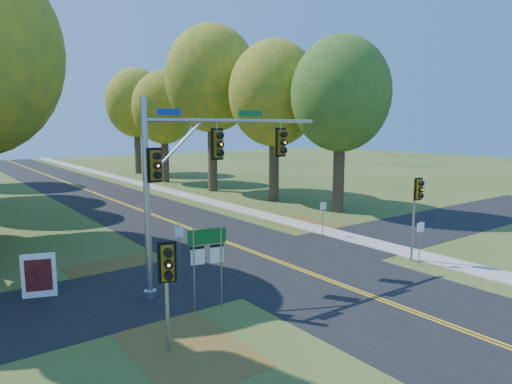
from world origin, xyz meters
TOP-DOWN VIEW (x-y plane):
  - ground at (0.00, 0.00)m, footprint 160.00×160.00m
  - road_main at (0.00, 0.00)m, footprint 8.00×160.00m
  - road_cross at (0.00, 2.00)m, footprint 60.00×6.00m
  - centerline_left at (-0.10, 0.00)m, footprint 0.10×160.00m
  - centerline_right at (0.10, 0.00)m, footprint 0.10×160.00m
  - sidewalk_east at (6.20, 0.00)m, footprint 1.60×160.00m
  - leaf_patch_w_near at (-6.50, 4.00)m, footprint 4.00×6.00m
  - leaf_patch_e at (6.80, 6.00)m, footprint 3.50×8.00m
  - leaf_patch_w_far at (-7.50, -3.00)m, footprint 3.00×5.00m
  - tree_e_a at (11.57, 8.77)m, footprint 7.20×7.20m
  - tree_e_b at (10.97, 15.58)m, footprint 7.60×7.60m
  - tree_e_c at (9.88, 23.69)m, footprint 8.80×8.80m
  - tree_e_d at (9.26, 32.87)m, footprint 7.00×7.00m
  - tree_e_e at (10.47, 43.58)m, footprint 7.80×7.80m
  - traffic_mast at (-4.74, 0.94)m, footprint 8.18×0.74m
  - east_signal_pole at (5.12, -2.13)m, footprint 0.46×0.54m
  - ped_signal_pole at (-8.03, -3.16)m, footprint 0.50×0.60m
  - route_sign_cluster at (-5.52, -1.09)m, footprint 1.35×0.35m
  - info_kiosk at (-10.00, 3.65)m, footprint 1.19×0.57m
  - reg_sign_e_north at (5.34, 4.12)m, footprint 0.38×0.13m
  - reg_sign_e_south at (4.89, -2.53)m, footprint 0.39×0.12m
  - reg_sign_w at (-4.59, 2.83)m, footprint 0.42×0.07m

SIDE VIEW (x-z plane):
  - ground at x=0.00m, z-range 0.00..0.00m
  - leaf_patch_w_near at x=-6.50m, z-range 0.00..0.01m
  - leaf_patch_e at x=6.80m, z-range 0.00..0.01m
  - leaf_patch_w_far at x=-7.50m, z-range 0.00..0.01m
  - road_cross at x=0.00m, z-range 0.00..0.02m
  - road_main at x=0.00m, z-range 0.00..0.02m
  - centerline_left at x=-0.10m, z-range 0.02..0.03m
  - centerline_right at x=0.10m, z-range 0.02..0.03m
  - sidewalk_east at x=6.20m, z-range 0.00..0.06m
  - info_kiosk at x=-10.00m, z-range 0.00..1.66m
  - reg_sign_e_north at x=5.34m, z-range 0.37..2.40m
  - reg_sign_e_south at x=4.89m, z-range 0.38..2.44m
  - reg_sign_w at x=-4.59m, z-range 0.41..2.62m
  - route_sign_cluster at x=-5.52m, z-range 0.61..3.56m
  - ped_signal_pole at x=-8.03m, z-range 0.80..4.06m
  - east_signal_pole at x=5.12m, z-range 1.03..5.04m
  - traffic_mast at x=-4.74m, z-range 1.06..8.48m
  - tree_e_d at x=9.26m, z-range 2.08..14.40m
  - tree_e_a at x=11.57m, z-range 2.16..14.90m
  - tree_e_b at x=10.97m, z-range 2.23..15.56m
  - tree_e_e at x=10.47m, z-range 2.32..16.06m
  - tree_e_c at x=9.88m, z-range 2.77..18.56m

